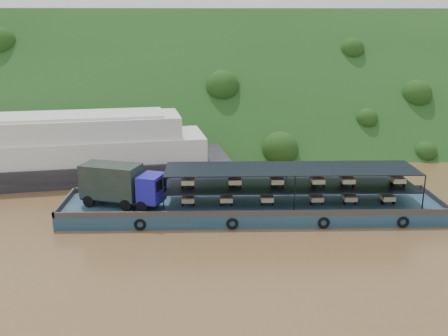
{
  "coord_description": "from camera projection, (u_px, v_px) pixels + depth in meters",
  "views": [
    {
      "loc": [
        -3.24,
        -45.71,
        17.09
      ],
      "look_at": [
        -2.0,
        3.0,
        3.2
      ],
      "focal_mm": 40.0,
      "sensor_mm": 36.0,
      "label": 1
    }
  ],
  "objects": [
    {
      "name": "cargo_barge",
      "position": [
        236.0,
        202.0,
        46.45
      ],
      "size": [
        35.0,
        7.18,
        5.04
      ],
      "color": "#16344E",
      "rests_on": "ground"
    },
    {
      "name": "ground",
      "position": [
        245.0,
        208.0,
        48.71
      ],
      "size": [
        160.0,
        160.0,
        0.0
      ],
      "primitive_type": "plane",
      "color": "brown",
      "rests_on": "ground"
    },
    {
      "name": "hillside",
      "position": [
        231.0,
        132.0,
        83.32
      ],
      "size": [
        140.0,
        39.6,
        39.6
      ],
      "primitive_type": "cube",
      "rotation": [
        0.79,
        0.0,
        0.0
      ],
      "color": "#183A15",
      "rests_on": "ground"
    },
    {
      "name": "passenger_ferry",
      "position": [
        67.0,
        151.0,
        57.43
      ],
      "size": [
        38.09,
        15.56,
        7.5
      ],
      "rotation": [
        0.0,
        0.0,
        0.17
      ],
      "color": "black",
      "rests_on": "ground"
    }
  ]
}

